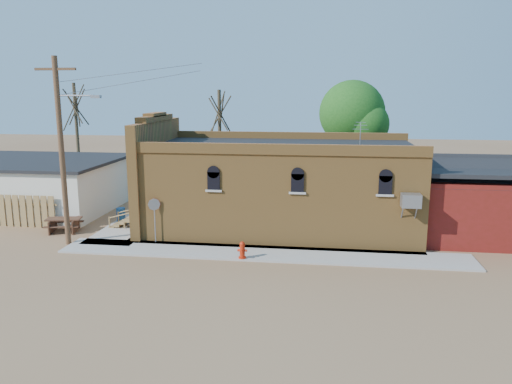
# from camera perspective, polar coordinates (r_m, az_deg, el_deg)

# --- Properties ---
(ground) EXTENTS (120.00, 120.00, 0.00)m
(ground) POSITION_cam_1_polar(r_m,az_deg,el_deg) (22.61, -3.32, -7.67)
(ground) COLOR brown
(ground) RESTS_ON ground
(sidewalk_south) EXTENTS (19.00, 2.20, 0.08)m
(sidewalk_south) POSITION_cam_1_polar(r_m,az_deg,el_deg) (23.22, 0.77, -7.03)
(sidewalk_south) COLOR #9E9991
(sidewalk_south) RESTS_ON ground
(sidewalk_west) EXTENTS (2.60, 10.00, 0.08)m
(sidewalk_west) POSITION_cam_1_polar(r_m,az_deg,el_deg) (29.84, -13.06, -3.13)
(sidewalk_west) COLOR #9E9991
(sidewalk_west) RESTS_ON ground
(brick_bar) EXTENTS (16.40, 7.97, 6.30)m
(brick_bar) POSITION_cam_1_polar(r_m,az_deg,el_deg) (27.05, 2.27, 0.66)
(brick_bar) COLOR #A77033
(brick_bar) RESTS_ON ground
(red_shed) EXTENTS (5.40, 6.40, 4.30)m
(red_shed) POSITION_cam_1_polar(r_m,az_deg,el_deg) (27.93, 22.83, -0.04)
(red_shed) COLOR #5F1710
(red_shed) RESTS_ON ground
(wood_fence) EXTENTS (5.20, 0.10, 1.80)m
(wood_fence) POSITION_cam_1_polar(r_m,az_deg,el_deg) (30.71, -26.03, -1.95)
(wood_fence) COLOR olive
(wood_fence) RESTS_ON ground
(utility_pole) EXTENTS (3.12, 0.26, 9.00)m
(utility_pole) POSITION_cam_1_polar(r_m,az_deg,el_deg) (25.48, -21.26, 4.76)
(utility_pole) COLOR #492A1D
(utility_pole) RESTS_ON ground
(tree_bare_near) EXTENTS (2.80, 2.80, 7.65)m
(tree_bare_near) POSITION_cam_1_polar(r_m,az_deg,el_deg) (34.73, -4.21, 9.06)
(tree_bare_near) COLOR #4C3F2B
(tree_bare_near) RESTS_ON ground
(tree_bare_far) EXTENTS (2.80, 2.80, 8.16)m
(tree_bare_far) POSITION_cam_1_polar(r_m,az_deg,el_deg) (39.41, -19.97, 9.27)
(tree_bare_far) COLOR #4C3F2B
(tree_bare_far) RESTS_ON ground
(tree_leafy) EXTENTS (4.40, 4.40, 8.15)m
(tree_leafy) POSITION_cam_1_polar(r_m,az_deg,el_deg) (34.54, 10.92, 8.82)
(tree_leafy) COLOR #4C3F2B
(tree_leafy) RESTS_ON ground
(fire_hydrant) EXTENTS (0.44, 0.42, 0.77)m
(fire_hydrant) POSITION_cam_1_polar(r_m,az_deg,el_deg) (22.35, -1.58, -6.64)
(fire_hydrant) COLOR #B8210A
(fire_hydrant) RESTS_ON sidewalk_south
(stop_sign) EXTENTS (0.55, 0.32, 2.22)m
(stop_sign) POSITION_cam_1_polar(r_m,az_deg,el_deg) (24.80, -11.54, -1.87)
(stop_sign) COLOR gray
(stop_sign) RESTS_ON sidewalk_south
(trash_barrel) EXTENTS (0.63, 0.63, 0.75)m
(trash_barrel) POSITION_cam_1_polar(r_m,az_deg,el_deg) (29.72, -15.19, -2.47)
(trash_barrel) COLOR navy
(trash_barrel) RESTS_ON sidewalk_west
(picnic_table) EXTENTS (2.05, 1.71, 0.75)m
(picnic_table) POSITION_cam_1_polar(r_m,az_deg,el_deg) (28.60, -21.10, -3.31)
(picnic_table) COLOR #4E2F1F
(picnic_table) RESTS_ON ground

